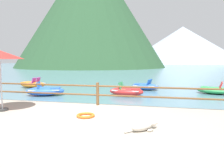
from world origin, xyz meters
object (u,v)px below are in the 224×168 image
at_px(pedal_boat_0, 127,91).
at_px(pedal_boat_1, 145,86).
at_px(pedal_boat_5, 215,90).
at_px(dog_resting, 144,126).
at_px(life_ring, 86,115).
at_px(pedal_boat_2, 45,91).
at_px(pedal_boat_4, 33,84).

height_order(pedal_boat_0, pedal_boat_1, pedal_boat_0).
bearing_deg(pedal_boat_5, pedal_boat_0, -159.65).
bearing_deg(pedal_boat_0, pedal_boat_1, 72.08).
distance_m(pedal_boat_0, pedal_boat_5, 6.09).
relative_size(pedal_boat_0, pedal_boat_1, 0.97).
distance_m(dog_resting, life_ring, 2.21).
distance_m(life_ring, pedal_boat_2, 7.42).
bearing_deg(pedal_boat_2, pedal_boat_0, 11.37).
xyz_separation_m(pedal_boat_1, pedal_boat_2, (-6.11, -4.03, 0.04)).
distance_m(dog_resting, pedal_boat_5, 10.61).
distance_m(dog_resting, pedal_boat_1, 10.69).
xyz_separation_m(pedal_boat_0, pedal_boat_4, (-8.24, 2.31, -0.02)).
bearing_deg(pedal_boat_0, pedal_boat_5, 20.35).
distance_m(life_ring, pedal_boat_4, 11.97).
relative_size(dog_resting, life_ring, 1.42).
relative_size(pedal_boat_1, pedal_boat_4, 0.96).
bearing_deg(pedal_boat_2, dog_resting, -44.40).
xyz_separation_m(pedal_boat_4, pedal_boat_5, (13.95, -0.19, -0.02)).
height_order(pedal_boat_1, pedal_boat_4, pedal_boat_4).
bearing_deg(dog_resting, pedal_boat_1, 93.52).
height_order(life_ring, pedal_boat_4, pedal_boat_4).
bearing_deg(pedal_boat_0, life_ring, -93.11).
height_order(dog_resting, pedal_boat_1, pedal_boat_1).
bearing_deg(pedal_boat_5, pedal_boat_1, 169.48).
relative_size(life_ring, pedal_boat_5, 0.24).
relative_size(dog_resting, pedal_boat_5, 0.34).
bearing_deg(pedal_boat_0, pedal_boat_4, 164.35).
xyz_separation_m(pedal_boat_2, pedal_boat_4, (-3.09, 3.34, -0.03)).
bearing_deg(pedal_boat_5, life_ring, -124.55).
bearing_deg(pedal_boat_2, pedal_boat_1, 33.42).
relative_size(pedal_boat_0, pedal_boat_5, 0.90).
distance_m(dog_resting, pedal_boat_4, 14.03).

